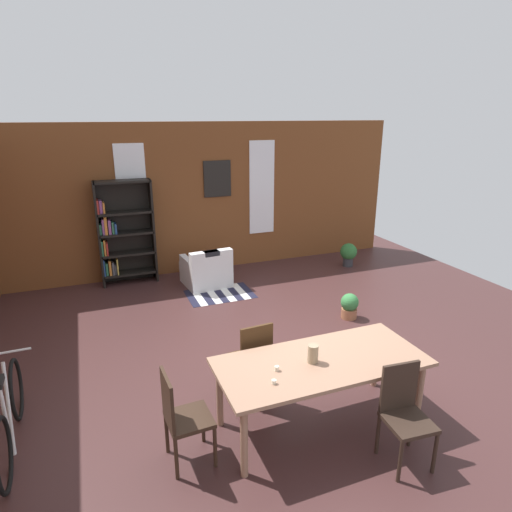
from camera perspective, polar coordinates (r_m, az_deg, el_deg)
The scene contains 18 objects.
ground_plane at distance 6.01m, azimuth 2.92°, elevation -13.27°, with size 10.03×10.03×0.00m, color #422625.
back_wall_brick at distance 9.00m, azimuth -7.27°, elevation 7.40°, with size 8.52×0.12×2.98m, color brown.
window_pane_0 at distance 8.69m, azimuth -15.70°, elevation 7.49°, with size 0.55×0.02×1.93m, color white.
window_pane_1 at distance 9.32m, azimuth 0.75°, elevation 8.82°, with size 0.55×0.02×1.93m, color white.
dining_table at distance 4.62m, azimuth 8.43°, elevation -14.01°, with size 2.12×0.94×0.76m.
vase_on_table at distance 4.48m, azimuth 7.39°, elevation -12.44°, with size 0.11×0.11×0.19m, color #998466.
tealight_candle_0 at distance 4.18m, azimuth 2.34°, elevation -15.98°, with size 0.04×0.04×0.04m, color silver.
tealight_candle_1 at distance 4.36m, azimuth 2.71°, elevation -14.35°, with size 0.04×0.04×0.05m, color silver.
dining_chair_far_left at distance 5.06m, azimuth -0.45°, elevation -12.96°, with size 0.42×0.42×0.95m.
dining_chair_near_right at distance 4.49m, azimuth 18.65°, elevation -18.53°, with size 0.43×0.43×0.95m.
dining_chair_head_left at distance 4.29m, azimuth -9.68°, elevation -19.68°, with size 0.42×0.42×0.95m.
bookshelf_tall at distance 8.62m, azimuth -16.94°, elevation 2.77°, with size 1.03×0.33×1.97m.
armchair_white at distance 8.38m, azimuth -6.41°, elevation -1.95°, with size 0.87×0.87×0.75m.
bicycle_second at distance 5.09m, azimuth -29.23°, elevation -17.71°, with size 0.44×1.69×0.89m.
potted_plant_by_shelf at distance 7.18m, azimuth 12.01°, elevation -6.30°, with size 0.28×0.28×0.41m.
potted_plant_corner at distance 9.57m, azimuth 11.88°, elevation 0.36°, with size 0.35×0.35×0.50m.
striped_rug at distance 8.02m, azimuth -4.68°, elevation -4.93°, with size 1.18×0.80×0.01m.
framed_picture at distance 8.96m, azimuth -5.03°, elevation 9.93°, with size 0.56×0.03×0.72m, color black.
Camera 1 is at (-2.15, -4.67, 3.11)m, focal length 30.89 mm.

